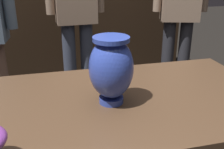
{
  "coord_description": "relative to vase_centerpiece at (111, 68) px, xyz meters",
  "views": [
    {
      "loc": [
        -0.21,
        -0.84,
        1.25
      ],
      "look_at": [
        -0.01,
        -0.01,
        0.9
      ],
      "focal_mm": 43.13,
      "sensor_mm": 36.0,
      "label": 1
    }
  ],
  "objects": [
    {
      "name": "visitor_near_right",
      "position": [
        0.94,
        1.34,
        0.02
      ],
      "size": [
        0.46,
        0.26,
        1.61
      ],
      "rotation": [
        0.0,
        0.0,
        2.87
      ],
      "color": "#232328",
      "rests_on": "ground_plane"
    },
    {
      "name": "visitor_center_back",
      "position": [
        0.05,
        1.39,
        0.03
      ],
      "size": [
        0.47,
        0.2,
        1.63
      ],
      "rotation": [
        0.0,
        0.0,
        3.19
      ],
      "color": "#333847",
      "rests_on": "ground_plane"
    },
    {
      "name": "vase_centerpiece",
      "position": [
        0.0,
        0.0,
        0.0
      ],
      "size": [
        0.15,
        0.15,
        0.23
      ],
      "color": "#2D429E",
      "rests_on": "display_plinth"
    },
    {
      "name": "back_display_shelf",
      "position": [
        0.01,
        2.22,
        -0.43
      ],
      "size": [
        2.6,
        0.4,
        0.99
      ],
      "color": "black",
      "rests_on": "ground_plane"
    }
  ]
}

